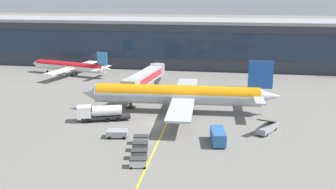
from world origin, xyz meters
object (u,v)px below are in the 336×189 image
object	(u,v)px
main_airliner	(178,95)
commuter_jet_far	(70,66)
baggage_cart_3	(141,139)
lavatory_truck	(218,136)
baggage_cart_2	(140,146)
baggage_cart_1	(139,154)
fuel_tanker	(100,113)
belt_loader	(267,128)
pushback_tug	(118,133)
baggage_cart_0	(138,162)

from	to	relation	value
main_airliner	commuter_jet_far	world-z (taller)	main_airliner
main_airliner	baggage_cart_3	size ratio (longest dim) A/B	15.27
lavatory_truck	baggage_cart_2	size ratio (longest dim) A/B	2.11
baggage_cart_1	fuel_tanker	bearing A→B (deg)	125.49
belt_loader	baggage_cart_1	world-z (taller)	belt_loader
pushback_tug	commuter_jet_far	distance (m)	58.12
lavatory_truck	pushback_tug	distance (m)	18.31
fuel_tanker	pushback_tug	size ratio (longest dim) A/B	2.69
baggage_cart_0	commuter_jet_far	size ratio (longest dim) A/B	0.10
lavatory_truck	baggage_cart_1	bearing A→B (deg)	-144.98
main_airliner	commuter_jet_far	xyz separation A→B (m)	(-38.75, 32.83, -1.13)
baggage_cart_1	commuter_jet_far	distance (m)	68.52
main_airliner	commuter_jet_far	bearing A→B (deg)	139.73
main_airliner	commuter_jet_far	size ratio (longest dim) A/B	1.48
fuel_tanker	lavatory_truck	size ratio (longest dim) A/B	1.82
baggage_cart_0	lavatory_truck	bearing A→B (deg)	45.10
fuel_tanker	baggage_cart_0	bearing A→B (deg)	-57.77
baggage_cart_3	baggage_cart_2	bearing A→B (deg)	-79.81
baggage_cart_0	baggage_cart_2	bearing A→B (deg)	100.19
baggage_cart_1	baggage_cart_2	xyz separation A→B (m)	(-0.57, 3.15, 0.00)
fuel_tanker	baggage_cart_1	distance (m)	21.12
main_airliner	pushback_tug	size ratio (longest dim) A/B	10.71
baggage_cart_1	baggage_cart_2	distance (m)	3.20
baggage_cart_0	baggage_cart_1	distance (m)	3.20
main_airliner	baggage_cart_3	world-z (taller)	main_airliner
baggage_cart_3	baggage_cart_0	bearing A→B (deg)	-79.81
lavatory_truck	baggage_cart_3	xyz separation A→B (m)	(-13.41, -2.30, -0.64)
main_airliner	belt_loader	world-z (taller)	main_airliner
main_airliner	baggage_cart_1	size ratio (longest dim) A/B	15.27
fuel_tanker	baggage_cart_2	bearing A→B (deg)	-50.21
pushback_tug	commuter_jet_far	size ratio (longest dim) A/B	0.14
baggage_cart_1	lavatory_truck	bearing A→B (deg)	35.02
main_airliner	fuel_tanker	xyz separation A→B (m)	(-15.19, -8.38, -2.27)
baggage_cart_2	baggage_cart_1	bearing A→B (deg)	-79.81
fuel_tanker	baggage_cart_0	world-z (taller)	fuel_tanker
main_airliner	commuter_jet_far	distance (m)	50.80
baggage_cart_0	baggage_cart_3	bearing A→B (deg)	100.19
main_airliner	baggage_cart_1	xyz separation A→B (m)	(-2.94, -25.55, -3.23)
fuel_tanker	belt_loader	bearing A→B (deg)	-2.84
baggage_cart_3	baggage_cart_1	bearing A→B (deg)	-79.81
main_airliner	lavatory_truck	world-z (taller)	main_airliner
main_airliner	baggage_cart_3	bearing A→B (deg)	-101.94
baggage_cart_2	pushback_tug	bearing A→B (deg)	135.51
fuel_tanker	pushback_tug	world-z (taller)	fuel_tanker
baggage_cart_2	baggage_cart_3	size ratio (longest dim) A/B	1.00
baggage_cart_0	fuel_tanker	bearing A→B (deg)	122.23
baggage_cart_0	baggage_cart_1	world-z (taller)	same
fuel_tanker	pushback_tug	xyz separation A→B (m)	(6.22, -8.66, -0.90)
lavatory_truck	baggage_cart_0	bearing A→B (deg)	-134.90
commuter_jet_far	baggage_cart_2	bearing A→B (deg)	-57.46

